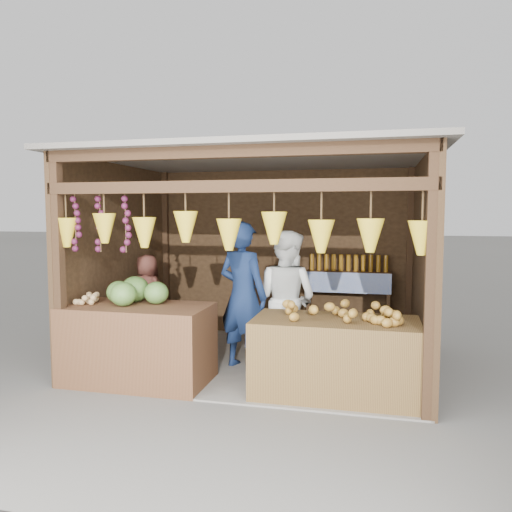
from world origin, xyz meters
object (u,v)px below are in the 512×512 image
Objects in this scene: counter_left at (138,344)px; counter_right at (335,358)px; woman_standing at (286,299)px; vendor_seated at (147,294)px; man_standing at (243,296)px.

counter_left is 2.23m from counter_right.
counter_left reaches higher than counter_right.
counter_right is 1.00× the size of woman_standing.
vendor_seated is at bearing 110.04° from counter_left.
vendor_seated is at bearing 9.94° from man_standing.
man_standing is at bearing 149.77° from counter_right.
counter_right is 0.94× the size of man_standing.
counter_right is at bearing 170.66° from man_standing.
counter_left is 0.95× the size of counter_right.
counter_left is at bearing -178.17° from counter_right.
man_standing is at bearing 36.48° from counter_left.
man_standing is (-1.19, 0.70, 0.51)m from counter_right.
man_standing is 1.45m from vendor_seated.
vendor_seated is at bearing 21.85° from woman_standing.
woman_standing is (1.55, 0.98, 0.42)m from counter_left.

